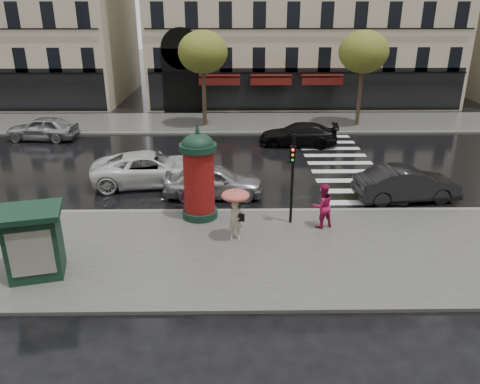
{
  "coord_description": "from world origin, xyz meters",
  "views": [
    {
      "loc": [
        0.05,
        -15.1,
        8.26
      ],
      "look_at": [
        0.29,
        1.5,
        1.56
      ],
      "focal_mm": 35.0,
      "sensor_mm": 36.0,
      "label": 1
    }
  ],
  "objects_px": {
    "car_white": "(151,169)",
    "car_far_silver": "(42,128)",
    "morris_column": "(199,173)",
    "car_darkgrey": "(406,184)",
    "woman_umbrella": "(236,207)",
    "newsstand": "(34,242)",
    "man_burgundy": "(189,198)",
    "car_silver": "(214,181)",
    "traffic_light": "(292,171)",
    "woman_red": "(322,206)",
    "car_black": "(298,134)"
  },
  "relations": [
    {
      "from": "man_burgundy",
      "to": "car_white",
      "type": "relative_size",
      "value": 0.29
    },
    {
      "from": "car_silver",
      "to": "newsstand",
      "type": "bearing_deg",
      "value": 141.49
    },
    {
      "from": "man_burgundy",
      "to": "car_silver",
      "type": "xyz_separation_m",
      "value": [
        0.89,
        2.44,
        -0.16
      ]
    },
    {
      "from": "woman_red",
      "to": "car_black",
      "type": "relative_size",
      "value": 0.37
    },
    {
      "from": "morris_column",
      "to": "car_darkgrey",
      "type": "relative_size",
      "value": 0.85
    },
    {
      "from": "man_burgundy",
      "to": "car_white",
      "type": "xyz_separation_m",
      "value": [
        -2.22,
        4.11,
        -0.14
      ]
    },
    {
      "from": "woman_red",
      "to": "traffic_light",
      "type": "distance_m",
      "value": 1.79
    },
    {
      "from": "woman_red",
      "to": "newsstand",
      "type": "xyz_separation_m",
      "value": [
        -9.75,
        -3.31,
        0.28
      ]
    },
    {
      "from": "man_burgundy",
      "to": "car_darkgrey",
      "type": "distance_m",
      "value": 9.73
    },
    {
      "from": "car_white",
      "to": "man_burgundy",
      "type": "bearing_deg",
      "value": -158.98
    },
    {
      "from": "car_silver",
      "to": "car_far_silver",
      "type": "relative_size",
      "value": 1.0
    },
    {
      "from": "car_darkgrey",
      "to": "traffic_light",
      "type": "bearing_deg",
      "value": 108.96
    },
    {
      "from": "man_burgundy",
      "to": "morris_column",
      "type": "xyz_separation_m",
      "value": [
        0.42,
        -0.0,
        1.08
      ]
    },
    {
      "from": "woman_umbrella",
      "to": "newsstand",
      "type": "bearing_deg",
      "value": -160.01
    },
    {
      "from": "car_black",
      "to": "car_darkgrey",
      "type": "bearing_deg",
      "value": 29.5
    },
    {
      "from": "traffic_light",
      "to": "newsstand",
      "type": "height_order",
      "value": "traffic_light"
    },
    {
      "from": "woman_red",
      "to": "man_burgundy",
      "type": "distance_m",
      "value": 5.33
    },
    {
      "from": "woman_umbrella",
      "to": "traffic_light",
      "type": "relative_size",
      "value": 0.55
    },
    {
      "from": "woman_red",
      "to": "newsstand",
      "type": "distance_m",
      "value": 10.3
    },
    {
      "from": "car_far_silver",
      "to": "woman_umbrella",
      "type": "bearing_deg",
      "value": 46.73
    },
    {
      "from": "car_silver",
      "to": "car_far_silver",
      "type": "bearing_deg",
      "value": 49.55
    },
    {
      "from": "car_silver",
      "to": "car_darkgrey",
      "type": "xyz_separation_m",
      "value": [
        8.65,
        -0.54,
        -0.01
      ]
    },
    {
      "from": "woman_red",
      "to": "man_burgundy",
      "type": "xyz_separation_m",
      "value": [
        -5.23,
        1.01,
        -0.08
      ]
    },
    {
      "from": "morris_column",
      "to": "car_white",
      "type": "bearing_deg",
      "value": 122.77
    },
    {
      "from": "morris_column",
      "to": "car_silver",
      "type": "relative_size",
      "value": 0.88
    },
    {
      "from": "woman_umbrella",
      "to": "car_darkgrey",
      "type": "distance_m",
      "value": 8.63
    },
    {
      "from": "man_burgundy",
      "to": "traffic_light",
      "type": "relative_size",
      "value": 0.45
    },
    {
      "from": "car_white",
      "to": "car_far_silver",
      "type": "xyz_separation_m",
      "value": [
        -8.33,
        8.14,
        -0.02
      ]
    },
    {
      "from": "man_burgundy",
      "to": "morris_column",
      "type": "height_order",
      "value": "morris_column"
    },
    {
      "from": "car_white",
      "to": "car_black",
      "type": "distance_m",
      "value": 10.47
    },
    {
      "from": "traffic_light",
      "to": "car_white",
      "type": "distance_m",
      "value": 8.04
    },
    {
      "from": "morris_column",
      "to": "man_burgundy",
      "type": "bearing_deg",
      "value": 180.0
    },
    {
      "from": "car_far_silver",
      "to": "newsstand",
      "type": "bearing_deg",
      "value": 25.66
    },
    {
      "from": "car_white",
      "to": "car_black",
      "type": "height_order",
      "value": "car_white"
    },
    {
      "from": "car_darkgrey",
      "to": "car_white",
      "type": "bearing_deg",
      "value": 73.22
    },
    {
      "from": "car_darkgrey",
      "to": "car_silver",
      "type": "bearing_deg",
      "value": 80.28
    },
    {
      "from": "man_burgundy",
      "to": "car_white",
      "type": "distance_m",
      "value": 4.67
    },
    {
      "from": "woman_umbrella",
      "to": "car_far_silver",
      "type": "distance_m",
      "value": 18.92
    },
    {
      "from": "car_white",
      "to": "car_black",
      "type": "xyz_separation_m",
      "value": [
        8.07,
        6.66,
        -0.09
      ]
    },
    {
      "from": "morris_column",
      "to": "car_darkgrey",
      "type": "distance_m",
      "value": 9.4
    },
    {
      "from": "morris_column",
      "to": "car_silver",
      "type": "height_order",
      "value": "morris_column"
    },
    {
      "from": "woman_umbrella",
      "to": "morris_column",
      "type": "relative_size",
      "value": 0.5
    },
    {
      "from": "car_darkgrey",
      "to": "car_black",
      "type": "height_order",
      "value": "car_darkgrey"
    },
    {
      "from": "car_silver",
      "to": "car_far_silver",
      "type": "xyz_separation_m",
      "value": [
        -11.45,
        9.81,
        -0.0
      ]
    },
    {
      "from": "woman_umbrella",
      "to": "car_white",
      "type": "bearing_deg",
      "value": 123.8
    },
    {
      "from": "newsstand",
      "to": "car_far_silver",
      "type": "bearing_deg",
      "value": 110.01
    },
    {
      "from": "car_white",
      "to": "car_far_silver",
      "type": "relative_size",
      "value": 1.26
    },
    {
      "from": "morris_column",
      "to": "car_black",
      "type": "relative_size",
      "value": 0.82
    },
    {
      "from": "woman_umbrella",
      "to": "woman_red",
      "type": "relative_size",
      "value": 1.12
    },
    {
      "from": "morris_column",
      "to": "newsstand",
      "type": "distance_m",
      "value": 6.61
    }
  ]
}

